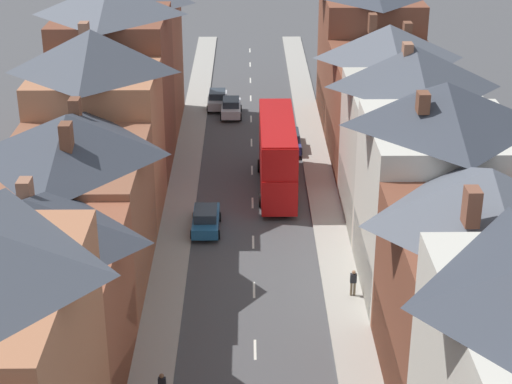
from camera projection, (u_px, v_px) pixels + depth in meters
name	position (u px, v px, depth m)	size (l,w,h in m)	color
pavement_left	(176.00, 228.00, 56.69)	(2.20, 104.00, 0.14)	#A8A399
pavement_right	(330.00, 227.00, 56.79)	(2.20, 104.00, 0.14)	#A8A399
centre_line_dashes	(253.00, 242.00, 54.94)	(0.14, 97.80, 0.01)	silver
terrace_row_left	(54.00, 221.00, 43.36)	(8.00, 74.94, 14.47)	#A36042
terrace_row_right	(456.00, 230.00, 43.22)	(8.00, 78.14, 13.18)	brown
double_decker_bus_lead	(277.00, 154.00, 61.42)	(2.74, 10.80, 5.30)	#B70F0F
car_near_silver	(231.00, 107.00, 77.21)	(1.90, 4.15, 1.68)	silver
car_parked_left_a	(290.00, 140.00, 69.59)	(1.90, 4.58, 1.64)	navy
car_mid_white	(218.00, 99.00, 79.38)	(1.90, 4.17, 1.69)	#B7BABF
car_far_grey	(206.00, 219.00, 56.17)	(1.90, 4.29, 1.61)	#236093
pedestrian_far_left	(353.00, 282.00, 48.30)	(0.36, 0.22, 1.61)	brown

